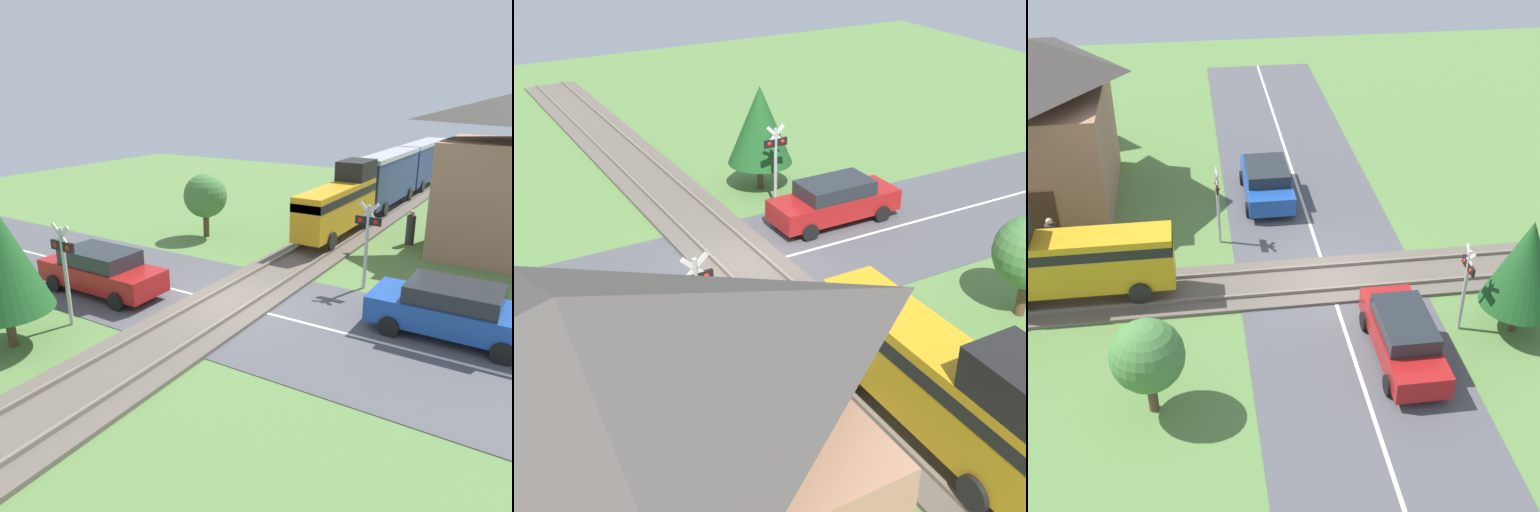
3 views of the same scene
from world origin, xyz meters
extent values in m
plane|color=#5B8442|center=(0.00, 0.00, 0.00)|extent=(60.00, 60.00, 0.00)
cube|color=#515156|center=(0.00, 0.00, 0.01)|extent=(48.00, 6.40, 0.02)
cube|color=silver|center=(0.00, 0.00, 0.02)|extent=(48.00, 0.12, 0.00)
cube|color=#665B51|center=(0.00, 0.00, 0.06)|extent=(2.80, 48.00, 0.12)
cube|color=slate|center=(-0.72, 0.00, 0.18)|extent=(0.10, 48.00, 0.12)
cube|color=slate|center=(0.72, 0.00, 0.18)|extent=(0.10, 48.00, 0.12)
cube|color=gold|center=(0.00, 8.55, 1.57)|extent=(1.35, 6.50, 1.90)
cube|color=black|center=(0.00, 8.55, 2.09)|extent=(1.37, 6.50, 0.36)
cube|color=black|center=(0.00, 10.76, 2.97)|extent=(1.35, 2.08, 0.90)
cylinder|color=black|center=(-0.72, 6.47, 0.62)|extent=(0.14, 0.76, 0.76)
cylinder|color=black|center=(0.72, 6.47, 0.62)|extent=(0.14, 0.76, 0.76)
cylinder|color=black|center=(-0.72, 10.63, 0.62)|extent=(0.14, 0.76, 0.76)
cylinder|color=black|center=(0.72, 10.63, 0.62)|extent=(0.14, 0.76, 0.76)
cube|color=navy|center=(0.00, 15.91, 1.82)|extent=(1.35, 7.42, 2.40)
cube|color=#BCBCC1|center=(0.00, 15.91, 3.14)|extent=(1.41, 7.42, 0.24)
cylinder|color=black|center=(-0.72, 13.53, 0.62)|extent=(0.14, 0.76, 0.76)
cylinder|color=black|center=(0.72, 13.53, 0.62)|extent=(0.14, 0.76, 0.76)
cylinder|color=black|center=(-0.72, 18.28, 0.62)|extent=(0.14, 0.76, 0.76)
cylinder|color=black|center=(0.72, 18.28, 0.62)|extent=(0.14, 0.76, 0.76)
cube|color=navy|center=(0.00, 23.73, 1.82)|extent=(1.35, 7.42, 2.40)
cube|color=#BCBCC1|center=(0.00, 23.73, 3.14)|extent=(1.41, 7.42, 0.24)
cylinder|color=black|center=(-0.72, 21.36, 0.62)|extent=(0.14, 0.76, 0.76)
cylinder|color=black|center=(0.72, 21.36, 0.62)|extent=(0.14, 0.76, 0.76)
cylinder|color=black|center=(-0.72, 26.11, 0.62)|extent=(0.14, 0.76, 0.76)
cylinder|color=black|center=(0.72, 26.11, 0.62)|extent=(0.14, 0.76, 0.76)
cube|color=#A81919|center=(-4.25, -1.44, 0.66)|extent=(4.57, 1.64, 0.73)
cube|color=#23282D|center=(-4.25, -1.44, 1.28)|extent=(2.51, 1.51, 0.51)
cylinder|color=black|center=(-2.76, -0.62, 0.30)|extent=(0.60, 0.18, 0.60)
cylinder|color=black|center=(-2.76, -2.26, 0.30)|extent=(0.60, 0.18, 0.60)
cylinder|color=black|center=(-5.73, -0.62, 0.30)|extent=(0.60, 0.18, 0.60)
cylinder|color=black|center=(-5.73, -2.26, 0.30)|extent=(0.60, 0.18, 0.60)
cube|color=#1E4CA8|center=(6.47, 1.44, 0.67)|extent=(4.46, 1.88, 0.74)
cube|color=#23282D|center=(6.47, 1.44, 1.28)|extent=(2.45, 1.73, 0.49)
cylinder|color=black|center=(5.02, 0.50, 0.30)|extent=(0.60, 0.18, 0.60)
cylinder|color=black|center=(5.02, 2.38, 0.30)|extent=(0.60, 0.18, 0.60)
cylinder|color=black|center=(7.92, 0.50, 0.30)|extent=(0.60, 0.18, 0.60)
cylinder|color=black|center=(7.92, 2.38, 0.30)|extent=(0.60, 0.18, 0.60)
cylinder|color=#B7B7B7|center=(-3.16, -3.64, 1.47)|extent=(0.12, 0.12, 2.95)
cube|color=black|center=(-3.16, -3.64, 2.42)|extent=(0.90, 0.08, 0.28)
sphere|color=red|center=(-3.43, -3.64, 2.42)|extent=(0.18, 0.18, 0.18)
sphere|color=red|center=(-2.89, -3.64, 2.42)|extent=(0.18, 0.18, 0.18)
cube|color=silver|center=(-3.16, -3.64, 2.70)|extent=(0.72, 0.04, 0.72)
cube|color=silver|center=(-3.16, -3.64, 2.70)|extent=(0.72, 0.04, 0.72)
cylinder|color=#B7B7B7|center=(3.16, 3.64, 1.47)|extent=(0.12, 0.12, 2.95)
cube|color=black|center=(3.16, 3.64, 2.42)|extent=(0.90, 0.08, 0.28)
sphere|color=red|center=(3.43, 3.64, 2.42)|extent=(0.18, 0.18, 0.18)
sphere|color=red|center=(2.89, 3.64, 2.42)|extent=(0.18, 0.18, 0.18)
cube|color=silver|center=(3.16, 3.64, 2.70)|extent=(0.72, 0.04, 0.72)
cube|color=silver|center=(3.16, 3.64, 2.70)|extent=(0.72, 0.04, 0.72)
cube|color=#472D1E|center=(4.11, 10.20, 1.05)|extent=(0.06, 1.10, 2.10)
cylinder|color=#333338|center=(3.06, 9.77, 0.67)|extent=(0.39, 0.39, 1.33)
sphere|color=beige|center=(3.06, 9.77, 1.45)|extent=(0.24, 0.24, 0.24)
cylinder|color=brown|center=(-5.47, 5.99, 0.54)|extent=(0.28, 0.28, 1.09)
sphere|color=#477F3D|center=(-5.47, 5.99, 1.95)|extent=(2.02, 2.02, 2.02)
cylinder|color=brown|center=(-3.45, -5.33, 0.53)|extent=(0.24, 0.24, 1.07)
camera|label=1|loc=(8.46, -12.14, 6.53)|focal=35.00mm
camera|label=2|loc=(8.70, 17.09, 10.90)|focal=50.00mm
camera|label=3|loc=(-20.20, 4.36, 14.42)|focal=50.00mm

